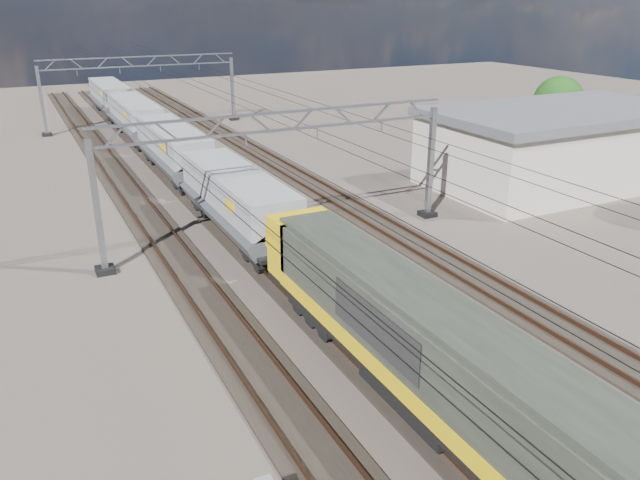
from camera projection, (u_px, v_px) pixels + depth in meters
name	position (u px, v px, depth m)	size (l,w,h in m)	color
ground	(317.00, 267.00, 30.92)	(160.00, 160.00, 0.00)	#29231E
track_outer_west	(199.00, 290.00, 28.40)	(2.60, 140.00, 0.30)	black
track_loco	(280.00, 274.00, 30.06)	(2.60, 140.00, 0.30)	black
track_inner_east	(352.00, 259.00, 31.72)	(2.60, 140.00, 0.30)	black
track_outer_east	(417.00, 246.00, 33.38)	(2.60, 140.00, 0.30)	black
catenary_gantry_mid	(283.00, 172.00, 32.84)	(19.90, 0.90, 7.11)	gray
catenary_gantry_far	(142.00, 89.00, 62.89)	(19.90, 0.90, 7.11)	gray
overhead_wires	(255.00, 124.00, 35.51)	(12.03, 140.00, 0.53)	black
locomotive	(427.00, 348.00, 19.35)	(2.76, 21.10, 3.62)	black
hopper_wagon_lead	(237.00, 198.00, 34.15)	(3.38, 13.00, 3.25)	black
hopper_wagon_mid	(173.00, 147.00, 46.00)	(3.38, 13.00, 3.25)	black
hopper_wagon_third	(135.00, 116.00, 57.86)	(3.38, 13.00, 3.25)	black
hopper_wagon_fourth	(110.00, 96.00, 69.71)	(3.38, 13.00, 3.25)	black
industrial_shed	(558.00, 146.00, 44.06)	(18.60, 10.60, 5.40)	beige
tree_far	(562.00, 103.00, 53.53)	(4.82, 4.42, 6.33)	#39241A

